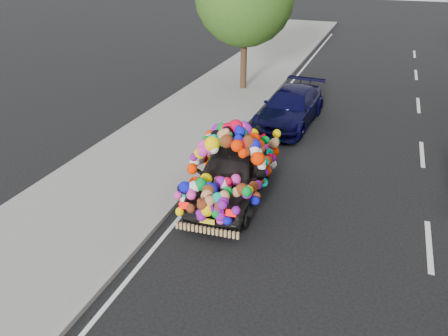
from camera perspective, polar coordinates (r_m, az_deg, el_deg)
name	(u,v)px	position (r m, az deg, el deg)	size (l,w,h in m)	color
ground	(270,214)	(10.77, 5.97, -6.03)	(100.00, 100.00, 0.00)	black
sidewalk	(118,182)	(12.31, -13.71, -1.83)	(4.00, 60.00, 0.12)	gray
kerb	(182,195)	(11.42, -5.48, -3.51)	(0.15, 60.00, 0.13)	gray
lane_markings	(429,246)	(10.67, 25.21, -9.16)	(6.00, 50.00, 0.01)	silver
plush_art_car	(232,161)	(10.99, 1.02, 0.89)	(2.20, 4.22, 1.98)	black
navy_sedan	(290,107)	(16.12, 8.67, 7.86)	(1.75, 4.30, 1.25)	black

